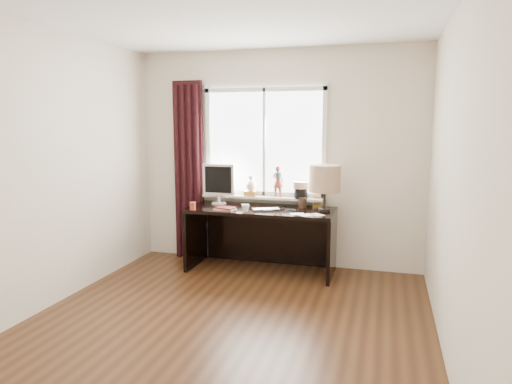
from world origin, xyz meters
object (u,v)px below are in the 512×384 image
(red_cup, at_px, (193,206))
(table_lamp, at_px, (325,179))
(laptop, at_px, (266,209))
(desk, at_px, (263,227))
(mug, at_px, (245,208))
(monitor, at_px, (219,181))

(red_cup, height_order, table_lamp, table_lamp)
(laptop, xyz_separation_m, desk, (-0.09, 0.20, -0.26))
(laptop, xyz_separation_m, red_cup, (-0.81, -0.20, 0.03))
(red_cup, distance_m, desk, 0.88)
(red_cup, xyz_separation_m, table_lamp, (1.45, 0.33, 0.32))
(mug, xyz_separation_m, red_cup, (-0.61, -0.06, -0.00))
(laptop, distance_m, monitor, 0.76)
(laptop, relative_size, mug, 3.41)
(table_lamp, bearing_deg, desk, 175.00)
(red_cup, bearing_deg, mug, 5.26)
(table_lamp, bearing_deg, monitor, 174.71)
(mug, bearing_deg, laptop, 35.47)
(red_cup, height_order, desk, red_cup)
(red_cup, relative_size, table_lamp, 0.17)
(desk, distance_m, monitor, 0.78)
(desk, distance_m, table_lamp, 0.95)
(monitor, bearing_deg, desk, -5.66)
(red_cup, height_order, monitor, monitor)
(desk, relative_size, monitor, 3.47)
(laptop, height_order, monitor, monitor)
(laptop, bearing_deg, red_cup, 165.96)
(laptop, height_order, mug, mug)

